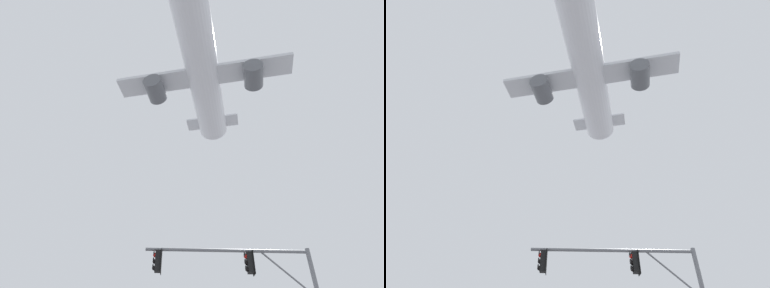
% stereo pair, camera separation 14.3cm
% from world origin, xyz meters
% --- Properties ---
extents(signal_pole_near, '(7.53, 0.55, 6.07)m').
position_xyz_m(signal_pole_near, '(2.64, 7.22, 4.65)').
color(signal_pole_near, slate).
rests_on(signal_pole_near, ground).
extents(airplane, '(23.65, 30.62, 8.40)m').
position_xyz_m(airplane, '(2.11, 18.35, 34.18)').
color(airplane, white).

